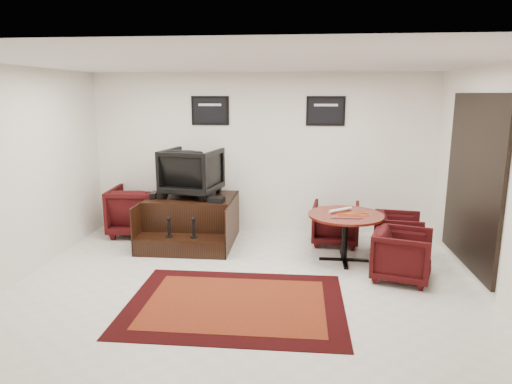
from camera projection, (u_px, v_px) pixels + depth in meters
ground at (245, 286)px, 5.92m from camera, size 6.00×6.00×0.00m
room_shell at (278, 148)px, 5.62m from camera, size 6.02×5.02×2.81m
area_rug at (235, 304)px, 5.40m from camera, size 2.56×1.92×0.01m
shine_podium at (191, 221)px, 7.66m from camera, size 1.45×1.50×0.75m
shine_chair at (192, 170)px, 7.62m from camera, size 1.01×0.97×0.89m
shoes_pair at (157, 195)px, 7.54m from camera, size 0.24×0.27×0.09m
polish_kit at (217, 200)px, 7.23m from camera, size 0.27×0.20×0.08m
umbrella_black at (140, 216)px, 7.65m from camera, size 0.33×0.12×0.87m
umbrella_hooked at (141, 215)px, 7.75m from camera, size 0.31×0.12×0.82m
armchair_side at (138, 208)px, 8.02m from camera, size 0.96×0.90×0.94m
meeting_table at (345, 220)px, 6.68m from camera, size 1.10×1.10×0.72m
table_chair_back at (336, 221)px, 7.51m from camera, size 0.81×0.77×0.76m
table_chair_window at (398, 232)px, 7.02m from camera, size 0.73×0.77×0.71m
table_chair_corner at (402, 253)px, 6.05m from camera, size 0.86×0.89×0.75m
paper_roll at (341, 210)px, 6.80m from camera, size 0.36×0.30×0.05m
table_clutter at (352, 215)px, 6.57m from camera, size 0.57×0.36×0.01m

